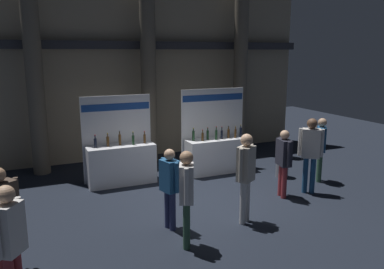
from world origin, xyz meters
TOP-DOWN VIEW (x-y plane):
  - ground_plane at (0.00, 0.00)m, footprint 24.00×24.00m
  - hall_colonnade at (0.00, 4.37)m, footprint 11.28×1.15m
  - exhibitor_booth_0 at (-1.36, 1.96)m, footprint 1.81×0.66m
  - exhibitor_booth_1 at (1.39, 1.86)m, footprint 1.93×0.66m
  - trash_bin at (2.78, 0.69)m, footprint 0.34×0.34m
  - visitor_0 at (1.87, -0.55)m, footprint 0.32×0.59m
  - visitor_1 at (-1.15, -1.07)m, footprint 0.34×0.50m
  - visitor_2 at (2.61, -0.59)m, footprint 0.48×0.45m
  - visitor_3 at (-4.01, -1.47)m, footprint 0.53×0.46m
  - visitor_4 at (3.45, -0.00)m, footprint 0.38×0.43m
  - visitor_5 at (-1.14, -1.87)m, footprint 0.36×0.49m
  - visitor_6 at (-3.88, -2.58)m, footprint 0.42×0.44m
  - visitor_7 at (0.31, -1.41)m, footprint 0.45×0.40m

SIDE VIEW (x-z plane):
  - ground_plane at x=0.00m, z-range 0.00..0.00m
  - trash_bin at x=2.78m, z-range 0.00..0.67m
  - exhibitor_booth_1 at x=1.39m, z-range -0.58..1.76m
  - exhibitor_booth_0 at x=-1.36m, z-range -0.53..1.73m
  - visitor_1 at x=-1.15m, z-range 0.15..1.73m
  - visitor_0 at x=1.87m, z-range 0.16..1.76m
  - visitor_4 at x=3.45m, z-range 0.15..1.84m
  - visitor_3 at x=-4.01m, z-range 0.18..1.87m
  - visitor_5 at x=-1.14m, z-range 0.17..1.91m
  - visitor_6 at x=-3.88m, z-range 0.18..1.93m
  - visitor_7 at x=0.31m, z-range 0.18..2.00m
  - visitor_2 at x=2.61m, z-range 0.20..2.03m
  - hall_colonnade at x=0.00m, z-range -0.04..6.41m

